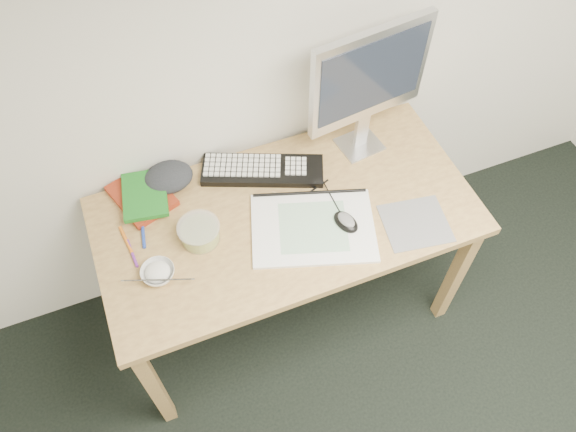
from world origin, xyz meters
name	(u,v)px	position (x,y,z in m)	size (l,w,h in m)	color
desk	(287,226)	(-0.14, 1.43, 0.67)	(1.40, 0.70, 0.75)	tan
mousepad	(415,223)	(0.29, 1.21, 0.75)	(0.23, 0.21, 0.00)	slate
sketchpad	(313,228)	(-0.07, 1.33, 0.76)	(0.44, 0.32, 0.01)	white
keyboard	(263,170)	(-0.15, 1.64, 0.76)	(0.47, 0.15, 0.03)	black
monitor	(369,79)	(0.26, 1.64, 1.10)	(0.48, 0.17, 0.55)	silver
mouse	(346,220)	(0.05, 1.30, 0.78)	(0.07, 0.11, 0.04)	black
rice_bowl	(158,273)	(-0.64, 1.35, 0.77)	(0.12, 0.12, 0.04)	white
chopsticks	(158,280)	(-0.64, 1.31, 0.79)	(0.02, 0.02, 0.23)	silver
fruit_tub	(200,233)	(-0.46, 1.44, 0.79)	(0.15, 0.15, 0.07)	#CDD34A
book_red	(142,196)	(-0.61, 1.70, 0.76)	(0.18, 0.24, 0.02)	maroon
book_green	(145,195)	(-0.60, 1.68, 0.78)	(0.16, 0.22, 0.02)	#1C711F
cloth_lump	(169,177)	(-0.50, 1.73, 0.78)	(0.16, 0.13, 0.06)	#24272B
pencil_pink	(289,211)	(-0.12, 1.43, 0.75)	(0.01, 0.01, 0.16)	pink
pencil_tan	(292,200)	(-0.09, 1.48, 0.75)	(0.01, 0.01, 0.17)	tan
pencil_black	(311,191)	(-0.01, 1.49, 0.75)	(0.01, 0.01, 0.17)	black
marker_blue	(143,232)	(-0.65, 1.54, 0.76)	(0.01, 0.01, 0.13)	#213FB2
marker_orange	(126,240)	(-0.71, 1.53, 0.76)	(0.01, 0.01, 0.13)	orange
marker_purple	(132,253)	(-0.70, 1.47, 0.76)	(0.01, 0.01, 0.12)	#712999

